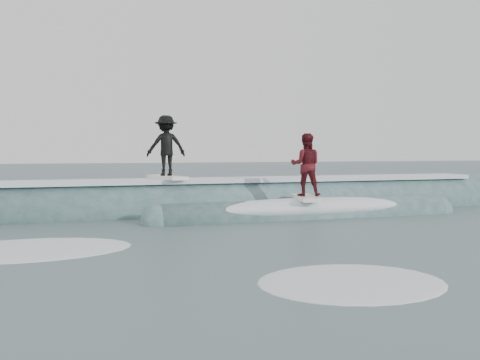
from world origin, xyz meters
name	(u,v)px	position (x,y,z in m)	size (l,w,h in m)	color
ground	(302,238)	(0.00, 0.00, 0.00)	(160.00, 160.00, 0.00)	#374E51
breaking_wave	(243,211)	(0.30, 5.16, 0.04)	(22.95, 3.83, 2.10)	#375A5C
surfer_black	(166,148)	(-2.11, 5.53, 2.10)	(1.25, 2.07, 1.99)	white
surfer_red	(306,168)	(1.66, 3.33, 1.50)	(1.11, 2.07, 1.96)	white
whitewater	(194,261)	(-2.96, -1.75, 0.00)	(12.57, 6.67, 0.10)	white
far_swells	(152,188)	(-0.65, 17.65, 0.00)	(36.15, 8.65, 0.80)	#375A5C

